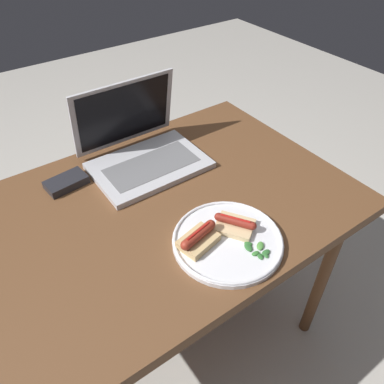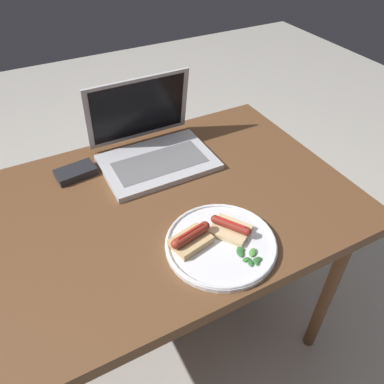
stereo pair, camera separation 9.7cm
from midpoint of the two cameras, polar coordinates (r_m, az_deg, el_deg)
ground_plane at (r=1.58m, az=-4.53°, el=-21.79°), size 6.00×6.00×0.00m
desk at (r=1.05m, az=-6.35°, el=-5.47°), size 1.24×0.72×0.70m
laptop at (r=1.17m, az=-3.69°, el=6.80°), size 0.34×0.28×0.24m
plate at (r=0.92m, az=7.48°, el=-7.95°), size 0.27×0.27×0.02m
sausage_toast_left at (r=0.89m, az=2.94°, el=-7.26°), size 0.11×0.08×0.05m
sausage_toast_middle at (r=0.94m, az=8.88°, el=-5.60°), size 0.11×0.12×0.04m
salad_pile at (r=0.90m, az=11.83°, el=-9.68°), size 0.05×0.07×0.01m
external_drive at (r=1.15m, az=-15.03°, el=2.82°), size 0.12×0.08×0.02m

